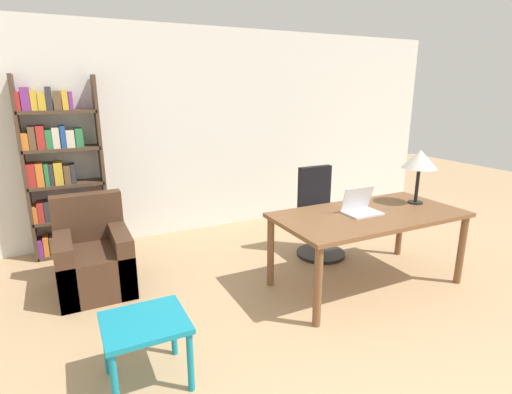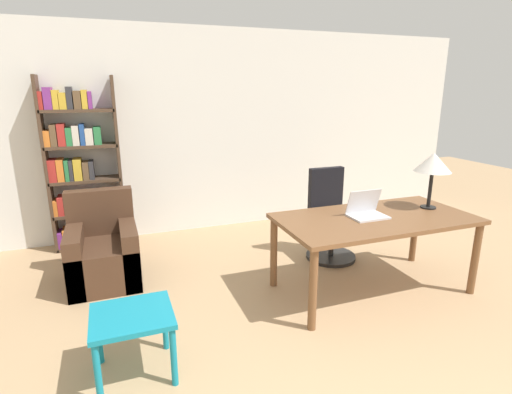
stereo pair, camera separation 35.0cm
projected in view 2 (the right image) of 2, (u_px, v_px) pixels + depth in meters
wall_back at (208, 132)px, 5.42m from camera, size 8.00×0.06×2.70m
desk at (375, 225)px, 3.79m from camera, size 1.86×0.93×0.75m
laptop at (366, 211)px, 3.76m from camera, size 0.34×0.25×0.25m
table_lamp at (433, 163)px, 3.93m from camera, size 0.35×0.35×0.56m
office_chair at (329, 221)px, 4.64m from camera, size 0.57×0.57×1.04m
side_table_blue at (133, 324)px, 2.70m from camera, size 0.54×0.49×0.47m
armchair at (104, 253)px, 4.08m from camera, size 0.67×0.78×0.90m
bookshelf at (80, 173)px, 4.81m from camera, size 0.84×0.28×2.07m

